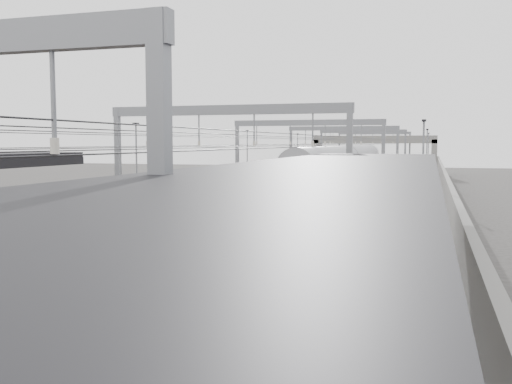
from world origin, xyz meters
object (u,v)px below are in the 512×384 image
Objects in this scene: overbridge at (374,144)px; signal_green at (319,165)px; train at (342,178)px; bench at (355,363)px.

signal_green is (-5.20, -25.54, -2.89)m from overbridge.
signal_green is (-6.70, 22.75, 0.31)m from train.
train is at bearing 98.88° from bench.
signal_green is at bearing -101.51° from overbridge.
signal_green is (-13.99, 69.45, 0.88)m from bench.
overbridge is at bearing 78.49° from signal_green.
signal_green is at bearing 106.41° from train.
signal_green is at bearing 101.39° from bench.
bench is at bearing -78.61° from signal_green.
train is 47.27m from bench.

